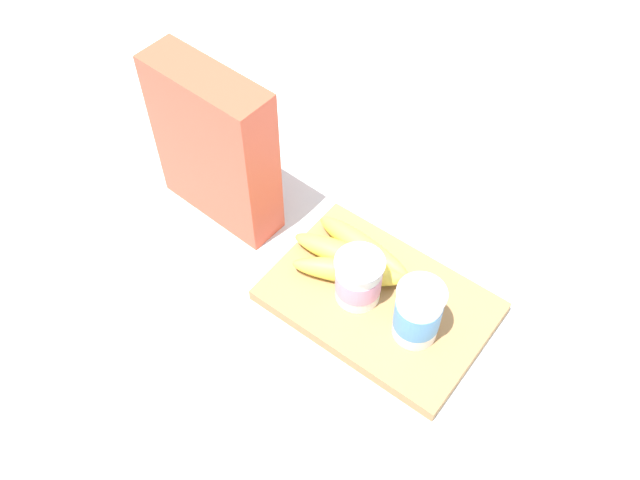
# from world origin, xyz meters

# --- Properties ---
(ground_plane) EXTENTS (2.40, 2.40, 0.00)m
(ground_plane) POSITION_xyz_m (0.00, 0.00, 0.00)
(ground_plane) COLOR silver
(cutting_board) EXTENTS (0.31, 0.21, 0.02)m
(cutting_board) POSITION_xyz_m (0.00, 0.00, 0.01)
(cutting_board) COLOR #A37A4C
(cutting_board) RESTS_ON ground_plane
(cereal_box) EXTENTS (0.20, 0.08, 0.26)m
(cereal_box) POSITION_xyz_m (0.30, -0.01, 0.13)
(cereal_box) COLOR #D85138
(cereal_box) RESTS_ON ground_plane
(yogurt_cup_front) EXTENTS (0.07, 0.07, 0.10)m
(yogurt_cup_front) POSITION_xyz_m (-0.07, 0.02, 0.07)
(yogurt_cup_front) COLOR white
(yogurt_cup_front) RESTS_ON cutting_board
(yogurt_cup_back) EXTENTS (0.07, 0.07, 0.08)m
(yogurt_cup_back) POSITION_xyz_m (0.03, 0.02, 0.06)
(yogurt_cup_back) COLOR white
(yogurt_cup_back) RESTS_ON cutting_board
(banana_bunch) EXTENTS (0.19, 0.12, 0.04)m
(banana_bunch) POSITION_xyz_m (0.06, -0.02, 0.04)
(banana_bunch) COLOR #EEDC49
(banana_bunch) RESTS_ON cutting_board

